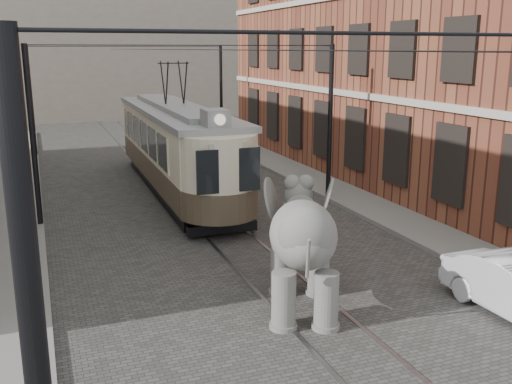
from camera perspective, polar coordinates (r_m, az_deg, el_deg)
name	(u,v)px	position (r m, az deg, el deg)	size (l,w,h in m)	color
ground	(261,267)	(16.05, 0.52, -7.39)	(120.00, 120.00, 0.00)	#44423F
tram_rails	(261,267)	(16.05, 0.52, -7.35)	(1.54, 80.00, 0.02)	slate
sidewalk_right	(441,240)	(18.93, 17.75, -4.48)	(2.00, 60.00, 0.15)	slate
sidewalk_left	(5,300)	(15.10, -23.47, -9.72)	(2.00, 60.00, 0.15)	slate
brick_building	(414,45)	(28.22, 15.28, 13.79)	(8.00, 26.00, 12.00)	brown
distant_block	(95,35)	(54.21, -15.59, 14.68)	(28.00, 10.00, 14.00)	#A09184
catenary	(202,135)	(19.84, -5.29, 5.65)	(11.00, 30.20, 6.00)	black
tram	(176,128)	(24.26, -7.92, 6.28)	(2.77, 13.41, 5.32)	beige
elephant	(303,252)	(13.09, 4.63, -5.88)	(2.54, 4.61, 2.82)	#615E59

